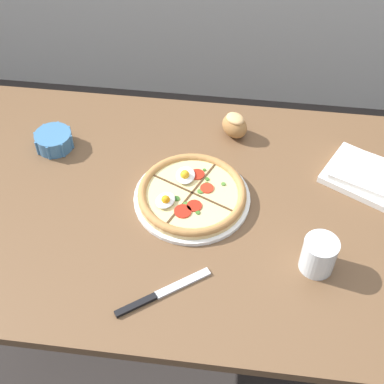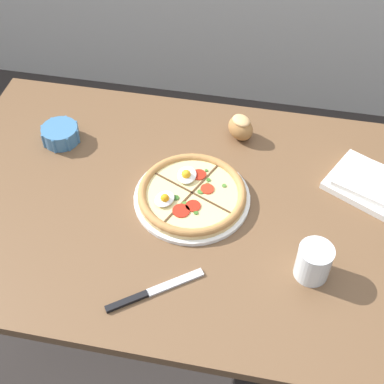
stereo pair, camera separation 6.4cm
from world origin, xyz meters
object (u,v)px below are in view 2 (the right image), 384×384
Objects in this scene: ramekin_bowl at (60,134)px; napkin_folded at (368,183)px; knife_main at (154,291)px; dining_table at (193,228)px; water_glass at (313,263)px; pizza at (192,195)px; bread_piece_near at (241,127)px.

ramekin_bowl is 0.90m from napkin_folded.
knife_main is at bearing -48.92° from ramekin_bowl.
dining_table is at bearing 46.08° from knife_main.
dining_table is 0.38m from water_glass.
ramekin_bowl is at bearing 160.11° from pizza.
bread_piece_near is at bearing 12.60° from ramekin_bowl.
bread_piece_near is 0.50× the size of knife_main.
ramekin_bowl is 1.21× the size of water_glass.
dining_table is 0.34m from bread_piece_near.
knife_main is (-0.04, -0.28, 0.10)m from dining_table.
bread_piece_near reaches higher than dining_table.
water_glass is at bearing -62.57° from bread_piece_near.
water_glass reaches higher than ramekin_bowl.
napkin_folded is 0.67m from knife_main.
pizza reaches higher than knife_main.
ramekin_bowl is (-0.43, 0.16, 0.01)m from pizza.
dining_table is 0.49m from ramekin_bowl.
pizza is 1.50× the size of knife_main.
ramekin_bowl is (-0.44, 0.18, 0.12)m from dining_table.
napkin_folded is at bearing 65.88° from water_glass.
bread_piece_near is at bearing 73.28° from dining_table.
ramekin_bowl is 1.10× the size of bread_piece_near.
pizza is at bearing -109.20° from bread_piece_near.
ramekin_bowl is 0.55× the size of knife_main.
water_glass is at bearing -17.15° from knife_main.
napkin_folded is at bearing 16.40° from pizza.
bread_piece_near is at bearing 70.80° from pizza.
dining_table is 0.30m from knife_main.
knife_main is 0.38m from water_glass.
pizza reaches higher than napkin_folded.
pizza is 0.29m from bread_piece_near.
knife_main reaches higher than dining_table.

